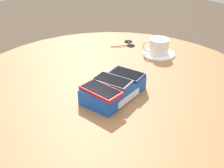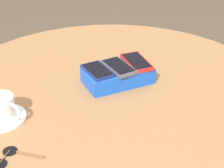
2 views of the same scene
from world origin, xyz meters
TOP-DOWN VIEW (x-y plane):
  - round_table at (0.00, 0.00)m, footprint 1.15×1.15m
  - phone_box at (-0.03, -0.04)m, footprint 0.23×0.15m
  - phone_red at (-0.10, -0.05)m, footprint 0.07×0.13m
  - phone_gray at (-0.03, -0.03)m, footprint 0.09×0.14m
  - phone_navy at (0.04, -0.03)m, footprint 0.09×0.13m
  - saucer at (0.35, 0.05)m, footprint 0.14×0.14m
  - coffee_cup at (0.35, 0.05)m, footprint 0.09×0.10m
  - sunglasses at (0.35, 0.22)m, footprint 0.13×0.08m

SIDE VIEW (x-z plane):
  - round_table at x=0.00m, z-range 0.28..1.03m
  - sunglasses at x=0.35m, z-range 0.74..0.75m
  - saucer at x=0.35m, z-range 0.74..0.75m
  - phone_box at x=-0.03m, z-range 0.74..0.80m
  - coffee_cup at x=0.35m, z-range 0.75..0.82m
  - phone_navy at x=0.04m, z-range 0.80..0.81m
  - phone_red at x=-0.10m, z-range 0.80..0.81m
  - phone_gray at x=-0.03m, z-range 0.80..0.81m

